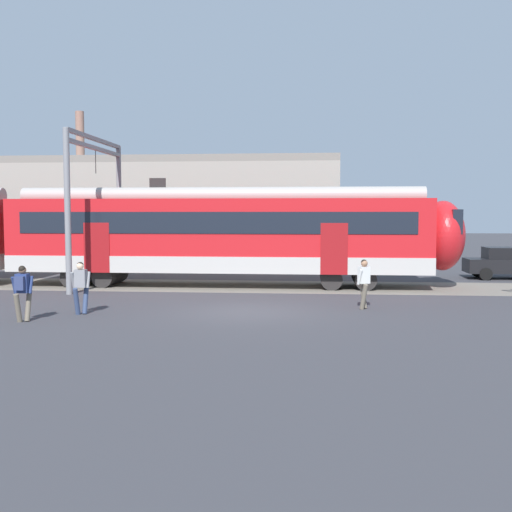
# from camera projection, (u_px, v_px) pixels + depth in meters

# --- Properties ---
(ground_plane) EXTENTS (160.00, 160.00, 0.00)m
(ground_plane) POSITION_uv_depth(u_px,v_px,m) (247.00, 312.00, 19.38)
(ground_plane) COLOR #38383D
(commuter_train) EXTENTS (38.05, 3.07, 4.73)m
(commuter_train) POSITION_uv_depth(u_px,v_px,m) (31.00, 234.00, 26.88)
(commuter_train) COLOR #B7B2AD
(commuter_train) RESTS_ON ground
(pedestrian_navy) EXTENTS (0.53, 0.64, 1.67)m
(pedestrian_navy) POSITION_uv_depth(u_px,v_px,m) (22.00, 288.00, 17.51)
(pedestrian_navy) COLOR #6B6051
(pedestrian_navy) RESTS_ON ground
(pedestrian_grey) EXTENTS (0.53, 0.63, 1.67)m
(pedestrian_grey) POSITION_uv_depth(u_px,v_px,m) (81.00, 283.00, 18.87)
(pedestrian_grey) COLOR navy
(pedestrian_grey) RESTS_ON ground
(pedestrian_white) EXTENTS (0.50, 0.71, 1.67)m
(pedestrian_white) POSITION_uv_depth(u_px,v_px,m) (364.00, 280.00, 19.89)
(pedestrian_white) COLOR #6B6051
(pedestrian_white) RESTS_ON ground
(parked_car_black) EXTENTS (4.03, 1.82, 1.54)m
(parked_car_black) POSITION_uv_depth(u_px,v_px,m) (507.00, 263.00, 29.12)
(parked_car_black) COLOR black
(parked_car_black) RESTS_ON ground
(catenary_gantry) EXTENTS (0.24, 6.64, 6.53)m
(catenary_gantry) POSITION_uv_depth(u_px,v_px,m) (96.00, 188.00, 26.46)
(catenary_gantry) COLOR gray
(catenary_gantry) RESTS_ON ground
(background_building) EXTENTS (18.97, 5.00, 9.20)m
(background_building) POSITION_uv_depth(u_px,v_px,m) (175.00, 213.00, 35.19)
(background_building) COLOR gray
(background_building) RESTS_ON ground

